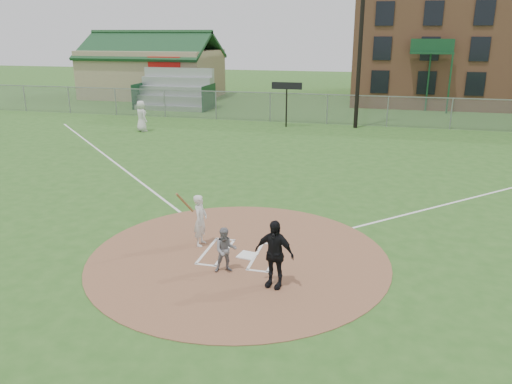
% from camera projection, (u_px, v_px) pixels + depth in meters
% --- Properties ---
extents(ground, '(140.00, 140.00, 0.00)m').
position_uv_depth(ground, '(239.00, 257.00, 14.05)').
color(ground, '#2E5C1F').
rests_on(ground, ground).
extents(dirt_circle, '(8.40, 8.40, 0.02)m').
position_uv_depth(dirt_circle, '(239.00, 257.00, 14.04)').
color(dirt_circle, '#926145').
rests_on(dirt_circle, ground).
extents(home_plate, '(0.57, 0.57, 0.03)m').
position_uv_depth(home_plate, '(247.00, 255.00, 14.06)').
color(home_plate, white).
rests_on(home_plate, dirt_circle).
extents(foul_line_first, '(17.04, 17.04, 0.01)m').
position_uv_depth(foul_line_first, '(512.00, 188.00, 20.27)').
color(foul_line_first, white).
rests_on(foul_line_first, ground).
extents(foul_line_third, '(17.04, 17.04, 0.01)m').
position_uv_depth(foul_line_third, '(113.00, 161.00, 24.44)').
color(foul_line_third, white).
rests_on(foul_line_third, ground).
extents(catcher, '(0.72, 0.65, 1.22)m').
position_uv_depth(catcher, '(226.00, 250.00, 12.98)').
color(catcher, gray).
rests_on(catcher, dirt_circle).
extents(umpire, '(1.08, 0.62, 1.74)m').
position_uv_depth(umpire, '(274.00, 254.00, 12.15)').
color(umpire, black).
rests_on(umpire, dirt_circle).
extents(ondeck_player, '(1.13, 1.06, 1.93)m').
position_uv_depth(ondeck_player, '(141.00, 116.00, 31.51)').
color(ondeck_player, silver).
rests_on(ondeck_player, ground).
extents(batters_boxes, '(2.08, 1.88, 0.01)m').
position_uv_depth(batters_boxes, '(240.00, 254.00, 14.18)').
color(batters_boxes, white).
rests_on(batters_boxes, dirt_circle).
extents(batter_at_plate, '(0.67, 0.96, 1.78)m').
position_uv_depth(batter_at_plate, '(200.00, 220.00, 14.57)').
color(batter_at_plate, silver).
rests_on(batter_at_plate, dirt_circle).
extents(outfield_fence, '(56.08, 0.08, 2.03)m').
position_uv_depth(outfield_fence, '(327.00, 109.00, 34.05)').
color(outfield_fence, slate).
rests_on(outfield_fence, ground).
extents(bleachers, '(6.08, 3.20, 3.20)m').
position_uv_depth(bleachers, '(174.00, 89.00, 40.76)').
color(bleachers, '#B7BABF').
rests_on(bleachers, ground).
extents(clubhouse, '(12.20, 8.71, 6.23)m').
position_uv_depth(clubhouse, '(153.00, 72.00, 47.95)').
color(clubhouse, tan).
rests_on(clubhouse, ground).
extents(light_pole, '(1.20, 0.30, 12.22)m').
position_uv_depth(light_pole, '(362.00, 22.00, 30.95)').
color(light_pole, black).
rests_on(light_pole, ground).
extents(scoreboard_sign, '(2.00, 0.10, 2.93)m').
position_uv_depth(scoreboard_sign, '(287.00, 91.00, 32.55)').
color(scoreboard_sign, black).
rests_on(scoreboard_sign, ground).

